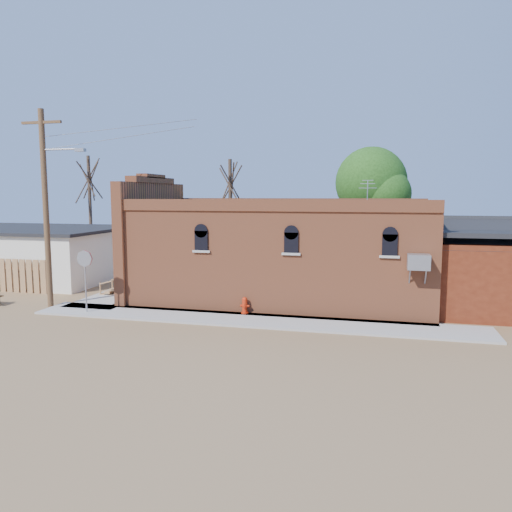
% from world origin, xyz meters
% --- Properties ---
extents(ground, '(120.00, 120.00, 0.00)m').
position_xyz_m(ground, '(0.00, 0.00, 0.00)').
color(ground, brown).
rests_on(ground, ground).
extents(sidewalk_south, '(19.00, 2.20, 0.08)m').
position_xyz_m(sidewalk_south, '(1.50, 0.90, 0.04)').
color(sidewalk_south, '#9E9991').
rests_on(sidewalk_south, ground).
extents(sidewalk_west, '(2.60, 10.00, 0.08)m').
position_xyz_m(sidewalk_west, '(-6.30, 6.00, 0.04)').
color(sidewalk_west, '#9E9991').
rests_on(sidewalk_west, ground).
extents(brick_bar, '(16.40, 7.97, 6.30)m').
position_xyz_m(brick_bar, '(1.64, 5.49, 2.34)').
color(brick_bar, '#B65D37').
rests_on(brick_bar, ground).
extents(red_shed, '(5.40, 6.40, 4.30)m').
position_xyz_m(red_shed, '(11.50, 5.50, 2.27)').
color(red_shed, '#511C0D').
rests_on(red_shed, ground).
extents(wood_fence, '(5.20, 0.10, 1.80)m').
position_xyz_m(wood_fence, '(-12.80, 3.80, 0.90)').
color(wood_fence, '#946343').
rests_on(wood_fence, ground).
extents(utility_pole, '(3.12, 0.26, 9.00)m').
position_xyz_m(utility_pole, '(-8.14, 1.20, 4.77)').
color(utility_pole, '#503320').
rests_on(utility_pole, ground).
extents(tree_bare_near, '(2.80, 2.80, 7.65)m').
position_xyz_m(tree_bare_near, '(-3.00, 13.00, 5.96)').
color(tree_bare_near, '#4F3B2D').
rests_on(tree_bare_near, ground).
extents(tree_bare_far, '(2.80, 2.80, 8.16)m').
position_xyz_m(tree_bare_far, '(-14.00, 14.00, 6.36)').
color(tree_bare_far, '#4F3B2D').
rests_on(tree_bare_far, ground).
extents(tree_leafy, '(4.40, 4.40, 8.15)m').
position_xyz_m(tree_leafy, '(6.00, 13.50, 5.93)').
color(tree_leafy, '#4F3B2D').
rests_on(tree_leafy, ground).
extents(fire_hydrant, '(0.42, 0.42, 0.72)m').
position_xyz_m(fire_hydrant, '(1.01, 1.80, 0.44)').
color(fire_hydrant, '#B9220A').
rests_on(fire_hydrant, sidewalk_south).
extents(stop_sign, '(0.74, 0.09, 2.73)m').
position_xyz_m(stop_sign, '(-5.85, 0.47, 2.18)').
color(stop_sign, '#98989D').
rests_on(stop_sign, sidewalk_south).
extents(trash_barrel, '(0.73, 0.73, 0.85)m').
position_xyz_m(trash_barrel, '(-5.30, 6.01, 0.50)').
color(trash_barrel, navy).
rests_on(trash_barrel, sidewalk_west).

